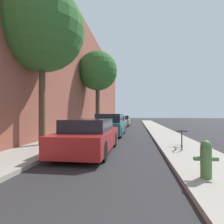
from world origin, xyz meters
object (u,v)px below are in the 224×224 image
at_px(street_tree_near, 42,30).
at_px(bicycle, 182,139).
at_px(fire_hydrant, 206,159).
at_px(parked_car_champagne, 123,121).
at_px(parked_car_red, 89,136).
at_px(parked_car_grey, 117,123).
at_px(parked_car_teal, 110,125).
at_px(street_tree_far, 98,71).

distance_m(street_tree_near, bicycle, 7.61).
distance_m(street_tree_near, fire_hydrant, 8.15).
height_order(parked_car_champagne, fire_hydrant, parked_car_champagne).
height_order(parked_car_red, parked_car_grey, parked_car_red).
relative_size(parked_car_red, bicycle, 2.65).
xyz_separation_m(parked_car_teal, street_tree_far, (-1.69, 3.69, 4.65)).
xyz_separation_m(street_tree_near, street_tree_far, (0.62, 8.82, 0.14)).
bearing_deg(street_tree_near, bicycle, 0.98).
xyz_separation_m(street_tree_near, fire_hydrant, (5.61, -3.59, -4.69)).
distance_m(street_tree_near, street_tree_far, 8.84).
bearing_deg(parked_car_red, parked_car_teal, 90.38).
relative_size(parked_car_teal, fire_hydrant, 5.88).
distance_m(parked_car_champagne, street_tree_near, 16.83).
bearing_deg(street_tree_near, parked_car_grey, 78.49).
bearing_deg(street_tree_near, street_tree_far, 85.99).
xyz_separation_m(street_tree_far, bicycle, (5.34, -8.71, -4.88)).
height_order(parked_car_red, street_tree_near, street_tree_near).
xyz_separation_m(parked_car_teal, street_tree_near, (-2.31, -5.12, 4.51)).
bearing_deg(street_tree_far, parked_car_red, -79.75).
height_order(parked_car_red, fire_hydrant, parked_car_red).
height_order(parked_car_teal, parked_car_champagne, parked_car_teal).
xyz_separation_m(street_tree_near, bicycle, (5.96, 0.10, -4.74)).
relative_size(street_tree_far, bicycle, 4.23).
distance_m(parked_car_red, bicycle, 3.71).
xyz_separation_m(parked_car_teal, fire_hydrant, (3.30, -8.71, -0.18)).
bearing_deg(parked_car_teal, fire_hydrant, -69.26).
bearing_deg(parked_car_grey, parked_car_champagne, 88.49).
height_order(parked_car_red, parked_car_champagne, parked_car_champagne).
bearing_deg(bicycle, parked_car_grey, 122.25).
distance_m(parked_car_teal, bicycle, 6.21).
bearing_deg(parked_car_grey, parked_car_teal, -88.73).
bearing_deg(parked_car_champagne, parked_car_red, -89.92).
bearing_deg(street_tree_far, parked_car_teal, -65.41).
height_order(street_tree_near, street_tree_far, street_tree_far).
bearing_deg(bicycle, street_tree_near, -166.32).
xyz_separation_m(parked_car_champagne, street_tree_near, (-2.32, -16.02, 4.60)).
xyz_separation_m(parked_car_red, parked_car_grey, (-0.16, 11.48, -0.01)).
bearing_deg(fire_hydrant, parked_car_red, 138.93).
bearing_deg(fire_hydrant, parked_car_teal, 110.74).
height_order(parked_car_teal, street_tree_far, street_tree_far).
bearing_deg(parked_car_teal, street_tree_far, 114.59).
height_order(parked_car_grey, street_tree_far, street_tree_far).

